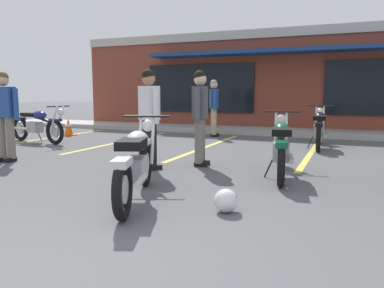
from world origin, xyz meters
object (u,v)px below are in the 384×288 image
(motorcycle_black_cruiser, at_px, (281,147))
(person_in_shorts_foreground, at_px, (149,113))
(motorcycle_foreground_classic, at_px, (136,162))
(motorcycle_silver_naked, at_px, (37,125))
(helmet_on_pavement, at_px, (226,201))
(person_near_building, at_px, (214,104))
(person_in_black_shirt, at_px, (4,111))
(traffic_cone, at_px, (68,127))
(person_by_back_row, at_px, (200,112))
(motorcycle_blue_standard, at_px, (319,128))

(motorcycle_black_cruiser, bearing_deg, person_in_shorts_foreground, -171.42)
(motorcycle_foreground_classic, height_order, person_in_shorts_foreground, person_in_shorts_foreground)
(motorcycle_silver_naked, xyz_separation_m, helmet_on_pavement, (6.32, -3.72, -0.33))
(helmet_on_pavement, bearing_deg, person_in_shorts_foreground, 137.30)
(person_near_building, bearing_deg, person_in_black_shirt, -112.03)
(traffic_cone, bearing_deg, person_in_shorts_foreground, -36.79)
(person_in_shorts_foreground, bearing_deg, motorcycle_black_cruiser, 8.58)
(motorcycle_silver_naked, bearing_deg, person_in_black_shirt, -56.43)
(person_in_shorts_foreground, xyz_separation_m, person_by_back_row, (0.67, 0.63, 0.00))
(motorcycle_blue_standard, bearing_deg, person_in_black_shirt, -141.45)
(person_by_back_row, distance_m, person_near_building, 4.63)
(motorcycle_black_cruiser, distance_m, person_by_back_row, 1.58)
(motorcycle_foreground_classic, relative_size, helmet_on_pavement, 7.77)
(helmet_on_pavement, bearing_deg, motorcycle_black_cruiser, 83.73)
(motorcycle_blue_standard, distance_m, person_in_shorts_foreground, 4.56)
(motorcycle_silver_naked, distance_m, helmet_on_pavement, 7.34)
(motorcycle_blue_standard, bearing_deg, helmet_on_pavement, -95.39)
(motorcycle_foreground_classic, distance_m, person_in_black_shirt, 3.88)
(motorcycle_foreground_classic, bearing_deg, person_by_back_row, 92.44)
(motorcycle_silver_naked, height_order, person_by_back_row, person_by_back_row)
(motorcycle_blue_standard, xyz_separation_m, traffic_cone, (-7.21, -0.26, -0.20))
(motorcycle_foreground_classic, distance_m, motorcycle_blue_standard, 5.79)
(motorcycle_silver_naked, height_order, person_in_shorts_foreground, person_in_shorts_foreground)
(person_in_shorts_foreground, xyz_separation_m, traffic_cone, (-4.77, 3.57, -0.69))
(person_by_back_row, relative_size, helmet_on_pavement, 6.44)
(motorcycle_foreground_classic, relative_size, person_in_shorts_foreground, 1.21)
(person_in_shorts_foreground, distance_m, helmet_on_pavement, 2.72)
(helmet_on_pavement, relative_size, traffic_cone, 0.49)
(motorcycle_blue_standard, distance_m, helmet_on_pavement, 5.62)
(traffic_cone, bearing_deg, motorcycle_blue_standard, 2.08)
(motorcycle_blue_standard, height_order, person_by_back_row, person_by_back_row)
(motorcycle_black_cruiser, bearing_deg, person_near_building, 120.32)
(person_in_black_shirt, xyz_separation_m, traffic_cone, (-1.92, 3.95, -0.69))
(person_by_back_row, bearing_deg, motorcycle_foreground_classic, -87.56)
(person_in_black_shirt, relative_size, traffic_cone, 3.16)
(motorcycle_silver_naked, relative_size, motorcycle_blue_standard, 0.99)
(person_in_black_shirt, relative_size, person_near_building, 1.00)
(motorcycle_black_cruiser, height_order, helmet_on_pavement, motorcycle_black_cruiser)
(person_in_black_shirt, bearing_deg, motorcycle_blue_standard, 38.55)
(motorcycle_blue_standard, xyz_separation_m, helmet_on_pavement, (-0.53, -5.59, -0.33))
(motorcycle_foreground_classic, bearing_deg, helmet_on_pavement, -2.39)
(motorcycle_silver_naked, height_order, helmet_on_pavement, motorcycle_silver_naked)
(traffic_cone, bearing_deg, person_by_back_row, -28.35)
(person_in_shorts_foreground, distance_m, person_near_building, 5.12)
(helmet_on_pavement, bearing_deg, traffic_cone, 141.42)
(motorcycle_blue_standard, xyz_separation_m, person_in_shorts_foreground, (-2.44, -3.83, 0.49))
(person_in_black_shirt, bearing_deg, person_in_shorts_foreground, 7.69)
(person_in_black_shirt, xyz_separation_m, person_in_shorts_foreground, (2.85, 0.39, 0.00))
(motorcycle_silver_naked, height_order, traffic_cone, motorcycle_silver_naked)
(motorcycle_black_cruiser, xyz_separation_m, person_by_back_row, (-1.47, 0.31, 0.49))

